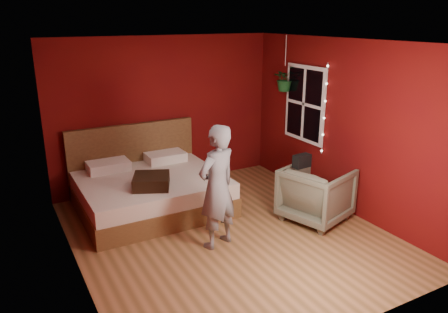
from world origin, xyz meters
TOP-DOWN VIEW (x-y plane):
  - floor at (0.00, 0.00)m, footprint 4.50×4.50m
  - room_walls at (0.00, 0.00)m, footprint 4.04×4.54m
  - window at (1.97, 0.90)m, footprint 0.05×0.97m
  - fairy_lights at (1.94, 0.38)m, footprint 0.04×0.04m
  - bed at (-0.65, 1.38)m, footprint 2.16×1.84m
  - person at (-0.27, -0.19)m, footprint 0.69×0.56m
  - armchair at (1.36, -0.22)m, footprint 1.12×1.10m
  - handbag at (1.18, -0.08)m, footprint 0.28×0.16m
  - throw_pillow at (-0.77, 0.89)m, footprint 0.66×0.66m
  - hanging_plant at (1.88, 1.37)m, footprint 0.47×0.43m

SIDE VIEW (x-z plane):
  - floor at x=0.00m, z-range 0.00..0.00m
  - bed at x=-0.65m, z-range -0.28..0.90m
  - armchair at x=1.36m, z-range 0.00..0.81m
  - throw_pillow at x=-0.77m, z-range 0.54..0.72m
  - person at x=-0.27m, z-range 0.00..1.64m
  - handbag at x=1.18m, z-range 0.81..1.00m
  - fairy_lights at x=1.94m, z-range 0.77..2.22m
  - window at x=1.97m, z-range 0.87..2.14m
  - room_walls at x=0.00m, z-range 0.37..2.99m
  - hanging_plant at x=1.88m, z-range 1.40..2.34m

